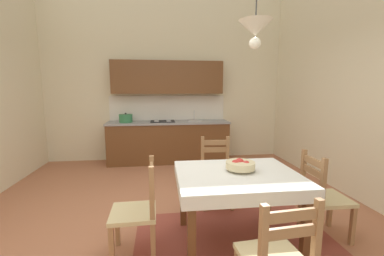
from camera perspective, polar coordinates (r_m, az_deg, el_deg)
ground_plane at (r=3.23m, az=-3.61°, el=-21.62°), size 5.87×6.54×0.10m
wall_back at (r=5.84m, az=-5.92°, el=13.53°), size 5.87×0.12×4.16m
area_rug at (r=2.85m, az=10.56°, el=-25.12°), size 2.10×1.60×0.01m
kitchen_cabinetry at (r=5.54m, az=-5.41°, el=1.09°), size 2.62×0.63×2.20m
dining_table at (r=2.64m, az=10.25°, el=-12.74°), size 1.23×1.02×0.75m
dining_chair_kitchen_side at (r=3.54m, az=5.57°, el=-10.16°), size 0.45×0.45×0.93m
dining_chair_tv_side at (r=2.55m, az=-12.24°, el=-18.03°), size 0.43×0.43×0.93m
dining_chair_window_side at (r=3.11m, az=27.68°, el=-13.86°), size 0.43×0.43×0.93m
fruit_bowl at (r=2.66m, az=10.93°, el=-8.29°), size 0.30×0.30×0.12m
pendant_lamp at (r=2.58m, az=14.26°, el=21.01°), size 0.32×0.32×0.80m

